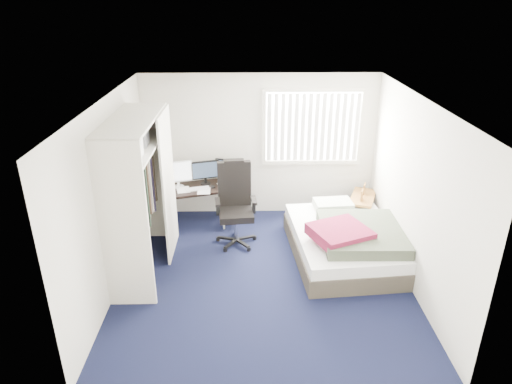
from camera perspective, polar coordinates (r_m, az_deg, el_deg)
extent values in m
plane|color=black|center=(6.60, 0.91, -10.39)|extent=(4.20, 4.20, 0.00)
plane|color=silver|center=(7.95, 0.46, 5.76)|extent=(4.00, 0.00, 4.00)
plane|color=silver|center=(4.17, 2.01, -12.32)|extent=(4.00, 0.00, 4.00)
plane|color=silver|center=(6.25, -17.67, -0.56)|extent=(0.00, 4.20, 4.20)
plane|color=silver|center=(6.38, 19.24, -0.27)|extent=(0.00, 4.20, 4.20)
plane|color=white|center=(5.60, 1.07, 11.33)|extent=(4.20, 4.20, 0.00)
cube|color=white|center=(7.91, 7.07, 8.12)|extent=(1.60, 0.02, 1.20)
cube|color=beige|center=(7.74, 7.33, 12.56)|extent=(1.72, 0.06, 0.06)
cube|color=beige|center=(8.07, 6.87, 3.75)|extent=(1.72, 0.06, 0.06)
cube|color=white|center=(7.85, 7.13, 8.00)|extent=(1.60, 0.04, 1.16)
cube|color=beige|center=(5.71, -16.16, -4.38)|extent=(0.60, 0.04, 2.20)
cube|color=beige|center=(7.31, -12.82, 2.24)|extent=(0.60, 0.04, 2.20)
cube|color=beige|center=(6.14, -15.31, 8.73)|extent=(0.60, 1.80, 0.04)
cube|color=beige|center=(6.24, -14.94, 5.37)|extent=(0.56, 1.74, 0.03)
cylinder|color=silver|center=(6.28, -14.83, 4.33)|extent=(0.03, 1.72, 0.03)
cube|color=#26262B|center=(6.35, -14.60, 0.20)|extent=(0.38, 1.10, 0.90)
cube|color=beige|center=(6.84, -10.89, 0.90)|extent=(0.03, 0.90, 2.20)
cube|color=white|center=(5.79, -16.05, 5.22)|extent=(0.38, 0.30, 0.24)
cube|color=gray|center=(6.25, -14.96, 6.60)|extent=(0.34, 0.28, 0.22)
cube|color=black|center=(7.85, -6.47, 0.57)|extent=(1.44, 0.96, 0.04)
cylinder|color=black|center=(7.69, -10.41, -2.89)|extent=(0.04, 0.04, 0.61)
cylinder|color=black|center=(8.14, -10.87, -1.39)|extent=(0.04, 0.04, 0.61)
cylinder|color=black|center=(7.89, -1.71, -1.79)|extent=(0.04, 0.04, 0.61)
cylinder|color=black|center=(8.33, -2.63, -0.38)|extent=(0.04, 0.04, 0.61)
cube|color=white|center=(7.78, -9.78, 2.53)|extent=(0.49, 0.17, 0.36)
cube|color=white|center=(7.78, -9.78, 2.53)|extent=(0.43, 0.13, 0.31)
cube|color=black|center=(7.85, -6.39, 2.78)|extent=(0.47, 0.16, 0.32)
cube|color=#1E2838|center=(7.85, -6.39, 2.78)|extent=(0.41, 0.12, 0.27)
cube|color=black|center=(7.90, -3.39, 3.02)|extent=(0.47, 0.16, 0.32)
cube|color=#1E2838|center=(7.90, -3.39, 3.02)|extent=(0.41, 0.12, 0.27)
cube|color=white|center=(7.74, -7.31, 0.41)|extent=(0.42, 0.24, 0.02)
cube|color=black|center=(7.78, -5.40, 0.66)|extent=(0.09, 0.11, 0.02)
cylinder|color=silver|center=(7.82, -4.53, 1.35)|extent=(0.08, 0.08, 0.16)
cube|color=white|center=(7.85, -6.48, 0.72)|extent=(0.37, 0.35, 0.00)
cube|color=black|center=(7.36, -2.46, -5.95)|extent=(0.69, 0.69, 0.13)
cylinder|color=silver|center=(7.25, -2.49, -4.45)|extent=(0.06, 0.06, 0.42)
cube|color=black|center=(7.14, -2.52, -2.75)|extent=(0.57, 0.57, 0.10)
cube|color=black|center=(7.19, -2.73, 1.08)|extent=(0.53, 0.16, 0.73)
cube|color=black|center=(7.07, -2.78, 3.43)|extent=(0.32, 0.16, 0.17)
cube|color=black|center=(7.03, -4.84, -1.26)|extent=(0.10, 0.30, 0.04)
cube|color=black|center=(7.07, -0.27, -1.04)|extent=(0.10, 0.30, 0.04)
cube|color=white|center=(7.78, -3.32, -2.98)|extent=(0.28, 0.23, 0.03)
cylinder|color=white|center=(7.77, -4.04, -3.96)|extent=(0.03, 0.03, 0.20)
cylinder|color=white|center=(7.90, -4.04, -3.47)|extent=(0.03, 0.03, 0.20)
cylinder|color=white|center=(7.77, -2.55, -3.92)|extent=(0.03, 0.03, 0.20)
cylinder|color=white|center=(7.90, -2.58, -3.43)|extent=(0.03, 0.03, 0.20)
cube|color=brown|center=(7.98, 13.20, -0.63)|extent=(0.62, 0.83, 0.04)
cube|color=brown|center=(7.80, 11.63, -3.16)|extent=(0.05, 0.05, 0.48)
cube|color=brown|center=(8.40, 12.35, -1.21)|extent=(0.05, 0.05, 0.48)
cube|color=brown|center=(7.78, 13.77, -3.47)|extent=(0.05, 0.05, 0.48)
cube|color=brown|center=(8.38, 14.33, -1.49)|extent=(0.05, 0.05, 0.48)
cube|color=brown|center=(7.78, 13.11, -0.38)|extent=(0.07, 0.14, 0.18)
cube|color=brown|center=(8.04, 13.38, 0.39)|extent=(0.07, 0.14, 0.18)
cube|color=#3C352B|center=(7.11, 10.96, -6.88)|extent=(1.70, 2.16, 0.26)
cube|color=white|center=(7.01, 11.09, -5.37)|extent=(1.66, 2.12, 0.18)
cube|color=#B8BDAF|center=(7.56, 9.62, -1.62)|extent=(0.63, 0.45, 0.14)
cube|color=#394131|center=(6.77, 13.02, -5.09)|extent=(1.16, 1.28, 0.18)
cube|color=maroon|center=(6.55, 10.44, -5.09)|extent=(0.96, 0.94, 0.16)
cube|color=tan|center=(6.32, -14.37, -11.34)|extent=(0.44, 0.35, 0.30)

